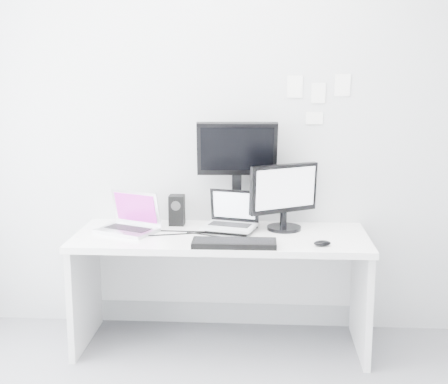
{
  "coord_description": "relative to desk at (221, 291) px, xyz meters",
  "views": [
    {
      "loc": [
        0.26,
        -2.45,
        1.72
      ],
      "look_at": [
        0.02,
        1.23,
        1.0
      ],
      "focal_mm": 49.93,
      "sensor_mm": 36.0,
      "label": 1
    }
  ],
  "objects": [
    {
      "name": "back_wall",
      "position": [
        0.0,
        0.35,
        0.99
      ],
      "size": [
        3.6,
        0.0,
        3.6
      ],
      "primitive_type": "plane",
      "rotation": [
        1.57,
        0.0,
        0.0
      ],
      "color": "#B4B6B8",
      "rests_on": "ground"
    },
    {
      "name": "desk",
      "position": [
        0.0,
        0.0,
        0.0
      ],
      "size": [
        1.8,
        0.7,
        0.73
      ],
      "primitive_type": "cube",
      "color": "white",
      "rests_on": "ground"
    },
    {
      "name": "macbook",
      "position": [
        -0.59,
        0.01,
        0.5
      ],
      "size": [
        0.43,
        0.38,
        0.26
      ],
      "primitive_type": "cube",
      "rotation": [
        0.0,
        0.0,
        -0.43
      ],
      "color": "#A8A9AD",
      "rests_on": "desk"
    },
    {
      "name": "speaker",
      "position": [
        -0.3,
        0.22,
        0.46
      ],
      "size": [
        0.11,
        0.11,
        0.2
      ],
      "primitive_type": "cube",
      "rotation": [
        0.0,
        0.0,
        -0.16
      ],
      "color": "black",
      "rests_on": "desk"
    },
    {
      "name": "dell_laptop",
      "position": [
        0.05,
        0.06,
        0.5
      ],
      "size": [
        0.37,
        0.32,
        0.26
      ],
      "primitive_type": "cube",
      "rotation": [
        0.0,
        0.0,
        -0.25
      ],
      "color": "silver",
      "rests_on": "desk"
    },
    {
      "name": "rear_monitor",
      "position": [
        0.09,
        0.25,
        0.71
      ],
      "size": [
        0.52,
        0.22,
        0.69
      ],
      "primitive_type": "cube",
      "rotation": [
        0.0,
        0.0,
        0.07
      ],
      "color": "black",
      "rests_on": "desk"
    },
    {
      "name": "samsung_monitor",
      "position": [
        0.39,
        0.14,
        0.58
      ],
      "size": [
        0.52,
        0.43,
        0.43
      ],
      "primitive_type": "cube",
      "rotation": [
        0.0,
        0.0,
        0.54
      ],
      "color": "black",
      "rests_on": "desk"
    },
    {
      "name": "keyboard",
      "position": [
        0.09,
        -0.25,
        0.38
      ],
      "size": [
        0.49,
        0.18,
        0.03
      ],
      "primitive_type": "cube",
      "rotation": [
        0.0,
        0.0,
        0.01
      ],
      "color": "black",
      "rests_on": "desk"
    },
    {
      "name": "mouse",
      "position": [
        0.6,
        -0.22,
        0.38
      ],
      "size": [
        0.11,
        0.09,
        0.03
      ],
      "primitive_type": "ellipsoid",
      "rotation": [
        0.0,
        0.0,
        0.22
      ],
      "color": "black",
      "rests_on": "desk"
    },
    {
      "name": "wall_note_0",
      "position": [
        0.45,
        0.34,
        1.26
      ],
      "size": [
        0.1,
        0.0,
        0.14
      ],
      "primitive_type": "cube",
      "color": "white",
      "rests_on": "back_wall"
    },
    {
      "name": "wall_note_1",
      "position": [
        0.6,
        0.34,
        1.22
      ],
      "size": [
        0.09,
        0.0,
        0.13
      ],
      "primitive_type": "cube",
      "color": "white",
      "rests_on": "back_wall"
    },
    {
      "name": "wall_note_2",
      "position": [
        0.75,
        0.34,
        1.26
      ],
      "size": [
        0.1,
        0.0,
        0.14
      ],
      "primitive_type": "cube",
      "color": "white",
      "rests_on": "back_wall"
    },
    {
      "name": "wall_note_3",
      "position": [
        0.58,
        0.34,
        1.05
      ],
      "size": [
        0.11,
        0.0,
        0.08
      ],
      "primitive_type": "cube",
      "color": "white",
      "rests_on": "back_wall"
    }
  ]
}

